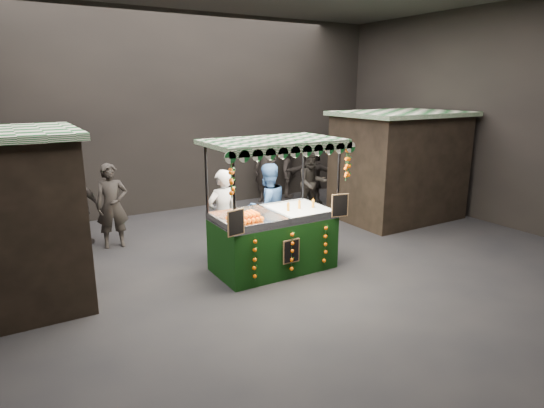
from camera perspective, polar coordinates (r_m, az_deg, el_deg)
ground at (r=8.20m, az=0.56°, el=-8.45°), size 12.00×12.00×0.00m
market_hall at (r=7.55m, az=0.62°, el=15.92°), size 12.10×10.10×5.05m
neighbour_stall_right at (r=11.66m, az=15.42°, el=4.67°), size 3.00×2.20×2.60m
juice_stall at (r=8.09m, az=0.31°, el=-3.33°), size 2.40×1.41×2.32m
vendor_grey at (r=8.53m, az=-6.13°, el=-1.44°), size 0.68×0.49×1.73m
vendor_blue at (r=9.02m, az=-0.56°, el=-0.41°), size 0.88×0.71×1.74m
shopper_0 at (r=9.74m, az=-19.24°, el=-0.21°), size 0.67×0.48×1.72m
shopper_1 at (r=11.53m, az=4.98°, el=2.58°), size 0.92×0.79×1.65m
shopper_2 at (r=10.09m, az=-22.82°, el=-0.29°), size 0.96×0.95×1.63m
shopper_3 at (r=13.39m, az=2.26°, el=4.23°), size 1.16×1.17×1.62m
shopper_5 at (r=12.68m, az=5.00°, el=3.66°), size 1.50×1.32×1.64m
shopper_6 at (r=12.77m, az=-0.75°, el=4.27°), size 0.73×0.81×1.85m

